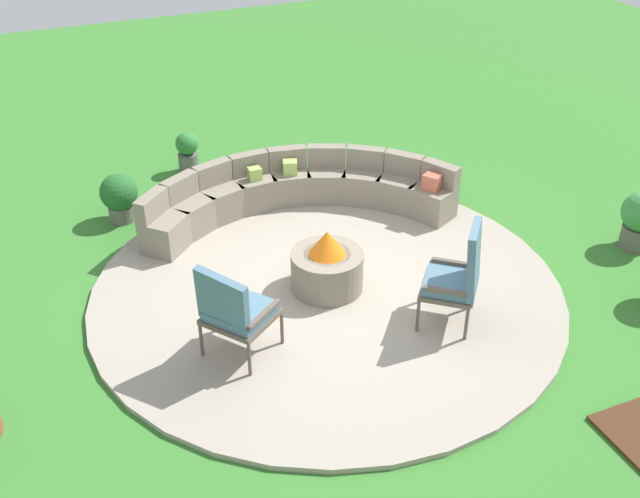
% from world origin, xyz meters
% --- Properties ---
extents(ground_plane, '(24.00, 24.00, 0.00)m').
position_xyz_m(ground_plane, '(0.00, 0.00, 0.00)').
color(ground_plane, '#387A2D').
extents(patio_circle, '(5.27, 5.27, 0.06)m').
position_xyz_m(patio_circle, '(0.00, 0.00, 0.03)').
color(patio_circle, '#9E9384').
rests_on(patio_circle, ground_plane).
extents(fire_pit, '(0.81, 0.81, 0.73)m').
position_xyz_m(fire_pit, '(0.00, 0.00, 0.34)').
color(fire_pit, gray).
rests_on(fire_pit, patio_circle).
extents(curved_stone_bench, '(4.00, 1.73, 0.71)m').
position_xyz_m(curved_stone_bench, '(0.31, 1.73, 0.34)').
color(curved_stone_bench, gray).
rests_on(curved_stone_bench, patio_circle).
extents(lounge_chair_front_left, '(0.85, 0.88, 1.08)m').
position_xyz_m(lounge_chair_front_left, '(-1.28, -0.71, 0.61)').
color(lounge_chair_front_left, brown).
rests_on(lounge_chair_front_left, patio_circle).
extents(lounge_chair_front_right, '(0.79, 0.81, 1.16)m').
position_xyz_m(lounge_chair_front_right, '(0.99, -1.08, 0.64)').
color(lounge_chair_front_right, brown).
rests_on(lounge_chair_front_right, patio_circle).
extents(potted_plant_0, '(0.48, 0.48, 0.65)m').
position_xyz_m(potted_plant_0, '(-1.82, 2.53, 0.35)').
color(potted_plant_0, '#605B56').
rests_on(potted_plant_0, ground_plane).
extents(potted_plant_1, '(0.33, 0.33, 0.60)m').
position_xyz_m(potted_plant_1, '(-0.65, 3.59, 0.32)').
color(potted_plant_1, '#605B56').
rests_on(potted_plant_1, ground_plane).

